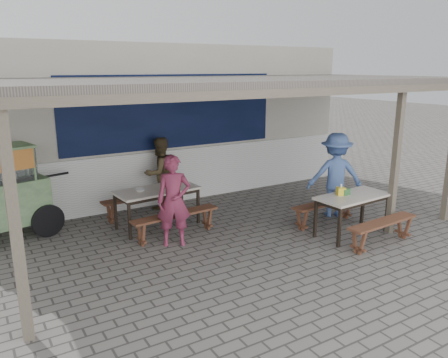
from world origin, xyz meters
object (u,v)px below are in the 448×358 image
object	(u,v)px
bench_right_street	(383,227)
condiment_jar	(174,182)
table_right	(353,199)
patron_right_table	(335,175)
bench_left_street	(176,219)
table_left	(157,193)
donation_box	(345,192)
patron_street_side	(174,201)
bench_right_wall	(325,207)
condiment_bowl	(140,190)
vendor_cart	(1,191)
bench_left_wall	(142,201)
patron_wall_side	(160,173)
tissue_box	(341,191)

from	to	relation	value
bench_right_street	condiment_jar	bearing A→B (deg)	126.43
table_right	patron_right_table	world-z (taller)	patron_right_table
bench_right_street	condiment_jar	distance (m)	3.94
bench_left_street	bench_right_street	distance (m)	3.61
table_left	donation_box	size ratio (longest dim) A/B	9.77
patron_street_side	bench_right_wall	bearing A→B (deg)	10.68
patron_street_side	condiment_bowl	distance (m)	1.03
table_left	condiment_jar	bearing A→B (deg)	10.98
vendor_cart	condiment_jar	bearing A→B (deg)	-25.95
bench_right_street	vendor_cart	size ratio (longest dim) A/B	0.77
patron_right_table	donation_box	world-z (taller)	patron_right_table
bench_left_wall	patron_right_table	bearing A→B (deg)	-34.71
vendor_cart	patron_wall_side	distance (m)	3.12
bench_left_street	patron_street_side	bearing A→B (deg)	-123.15
patron_street_side	bench_right_street	bearing A→B (deg)	-10.19
bench_left_wall	tissue_box	distance (m)	3.95
table_left	vendor_cart	size ratio (longest dim) A/B	0.82
bench_left_wall	patron_street_side	bearing A→B (deg)	-96.28
table_left	tissue_box	distance (m)	3.42
table_left	bench_right_street	bearing A→B (deg)	-49.66
bench_right_wall	tissue_box	size ratio (longest dim) A/B	10.93
bench_right_wall	condiment_bowl	xyz separation A→B (m)	(-3.17, 1.59, 0.43)
donation_box	condiment_bowl	xyz separation A→B (m)	(-3.10, 2.15, -0.03)
bench_left_wall	condiment_jar	xyz separation A→B (m)	(0.48, -0.57, 0.45)
table_left	bench_left_street	bearing A→B (deg)	-90.00
bench_right_wall	bench_right_street	bearing A→B (deg)	-90.00
patron_right_table	condiment_jar	xyz separation A→B (m)	(-2.96, 1.39, -0.07)
bench_right_wall	condiment_jar	distance (m)	2.99
table_right	condiment_jar	distance (m)	3.41
bench_right_street	donation_box	size ratio (longest dim) A/B	9.26
patron_wall_side	donation_box	xyz separation A→B (m)	(2.27, -3.18, 0.03)
bench_left_street	donation_box	world-z (taller)	donation_box
bench_right_wall	tissue_box	xyz separation A→B (m)	(-0.15, -0.52, 0.48)
bench_right_wall	condiment_bowl	world-z (taller)	condiment_bowl
patron_right_table	bench_left_street	bearing A→B (deg)	23.30
table_right	patron_street_side	bearing A→B (deg)	153.92
bench_left_street	vendor_cart	world-z (taller)	vendor_cart
condiment_jar	patron_right_table	bearing A→B (deg)	-25.14
tissue_box	vendor_cart	bearing A→B (deg)	151.73
tissue_box	bench_right_street	bearing A→B (deg)	-74.16
donation_box	condiment_jar	distance (m)	3.26
donation_box	bench_right_street	bearing A→B (deg)	-79.16
table_right	donation_box	size ratio (longest dim) A/B	8.80
bench_left_street	tissue_box	xyz separation A→B (m)	(2.64, -1.40, 0.48)
patron_street_side	condiment_jar	bearing A→B (deg)	86.97
bench_right_wall	vendor_cart	xyz separation A→B (m)	(-5.44, 2.33, 0.58)
bench_left_street	condiment_jar	distance (m)	0.99
donation_box	tissue_box	bearing A→B (deg)	156.87
patron_wall_side	vendor_cart	bearing A→B (deg)	-7.96
bench_left_street	bench_right_wall	size ratio (longest dim) A/B	1.09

